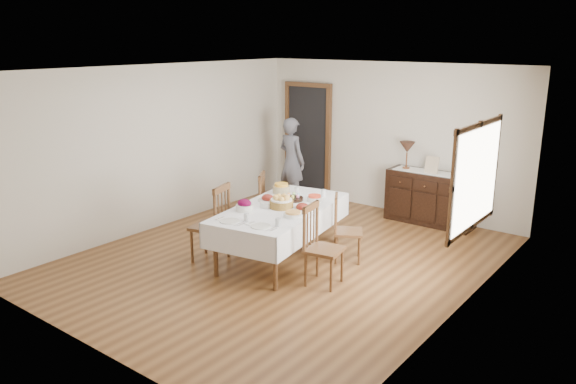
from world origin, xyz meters
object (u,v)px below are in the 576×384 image
Objects in this scene: dining_table at (281,213)px; sideboard at (431,198)px; chair_left_far at (253,206)px; person at (292,158)px; chair_right_near at (321,244)px; table_lamp at (407,148)px; chair_left_near at (213,223)px; chair_right_far at (345,228)px.

dining_table is 2.91m from sideboard.
person reaches higher than chair_left_far.
dining_table is at bearing 34.17° from chair_left_far.
chair_right_near is 3.16m from table_lamp.
chair_right_near is (1.74, -0.74, -0.00)m from chair_left_far.
chair_left_near is at bearing -22.34° from chair_left_far.
person is (-0.81, 2.86, 0.31)m from chair_left_near.
chair_left_far is 0.60× the size of person.
dining_table is at bearing -101.36° from table_lamp.
chair_left_far is at bearing 119.04° from person.
person is (-2.24, 1.76, 0.39)m from chair_right_far.
dining_table is 2.52× the size of chair_right_far.
chair_left_far is 1.89m from chair_right_near.
chair_left_far is at bearing 62.06° from chair_right_far.
sideboard is at bearing 137.62° from chair_left_near.
chair_left_near reaches higher than dining_table.
chair_left_far is at bearing 57.65° from chair_right_near.
chair_right_near is (1.59, 0.27, -0.03)m from chair_left_near.
table_lamp is (1.24, 3.33, 0.67)m from chair_left_near.
chair_left_near is 1.81m from chair_right_far.
chair_right_far reaches higher than dining_table.
person is 2.13m from table_lamp.
chair_left_near is 0.75× the size of sideboard.
table_lamp reaches higher than chair_right_far.
sideboard is at bearing -38.12° from chair_right_far.
chair_right_far is at bearing 23.95° from dining_table.
table_lamp is (-0.36, 3.06, 0.70)m from chair_right_near.
dining_table is at bearing -110.33° from sideboard.
chair_left_far is 1.01× the size of chair_right_near.
chair_right_near is 0.84m from chair_right_far.
chair_left_near reaches higher than chair_right_far.
chair_left_far is 1.59m from chair_right_far.
dining_table is 2.70m from person.
table_lamp reaches higher than chair_left_far.
person is (-1.50, 2.24, 0.19)m from dining_table.
chair_left_near is 0.63× the size of person.
sideboard is at bearing -159.64° from person.
sideboard is 2.59m from person.
chair_left_far is 2.98m from sideboard.
dining_table is at bearing 133.28° from person.
sideboard is (0.27, 2.24, -0.04)m from chair_right_far.
chair_left_near is 3.75m from sideboard.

